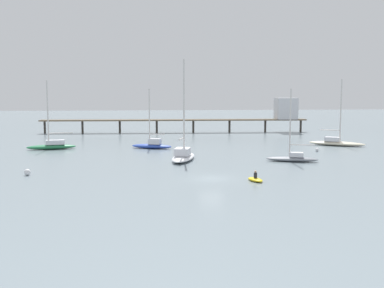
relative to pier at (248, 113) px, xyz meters
The scene contains 10 objects.
ground_plane 59.69m from the pier, 106.78° to the right, with size 400.00×400.00×0.00m, color gray.
pier is the anchor object (origin of this frame).
sailboat_cream 30.24m from the pier, 72.21° to the right, with size 9.50×7.42×11.55m.
sailboat_green 48.91m from the pier, 143.90° to the right, with size 8.04×3.35×11.20m.
sailboat_white 47.50m from the pier, 113.76° to the right, with size 4.95×9.45×13.73m.
sailboat_gray 46.35m from the pier, 95.64° to the right, with size 7.12×3.82×9.74m.
sailboat_blue 37.54m from the pier, 128.12° to the right, with size 7.20×4.43×9.87m.
dinghy_yellow 60.51m from the pier, 102.32° to the right, with size 1.71×2.58×1.14m.
mooring_buoy_far 36.49m from the pier, 85.70° to the right, with size 0.58×0.58×0.58m, color silver.
mooring_buoy_mid 64.98m from the pier, 125.20° to the right, with size 0.73×0.73×0.73m, color silver.
Camera 1 is at (-7.18, -47.60, 9.11)m, focal length 42.48 mm.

